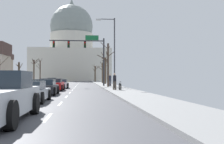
% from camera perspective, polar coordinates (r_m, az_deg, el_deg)
% --- Properties ---
extents(ground, '(20.00, 180.00, 0.20)m').
position_cam_1_polar(ground, '(29.22, -15.04, -3.70)').
color(ground, '#4C4C52').
extents(signal_gantry, '(7.91, 0.41, 7.32)m').
position_cam_1_polar(signal_gantry, '(41.07, -5.51, 4.60)').
color(signal_gantry, '#28282D').
rests_on(signal_gantry, ground).
extents(street_lamp_right, '(2.18, 0.24, 8.01)m').
position_cam_1_polar(street_lamp_right, '(32.27, 0.02, 5.13)').
color(street_lamp_right, '#333338').
rests_on(street_lamp_right, ground).
extents(capitol_building, '(28.53, 22.77, 31.23)m').
position_cam_1_polar(capitol_building, '(108.34, -8.18, 4.37)').
color(capitol_building, beige).
rests_on(capitol_building, ground).
extents(sedan_near_00, '(1.98, 4.52, 1.13)m').
position_cam_1_polar(sedan_near_00, '(36.02, -10.36, -2.37)').
color(sedan_near_00, silver).
rests_on(sedan_near_00, ground).
extents(sedan_near_01, '(2.06, 4.37, 1.24)m').
position_cam_1_polar(sedan_near_01, '(29.81, -11.67, -2.57)').
color(sedan_near_01, '#B71414').
rests_on(sedan_near_01, ground).
extents(sedan_near_02, '(2.02, 4.33, 1.23)m').
position_cam_1_polar(sedan_near_02, '(22.93, -13.45, -3.05)').
color(sedan_near_02, black).
rests_on(sedan_near_02, ground).
extents(sedan_near_03, '(1.97, 4.55, 1.18)m').
position_cam_1_polar(sedan_near_03, '(16.43, -16.28, -3.94)').
color(sedan_near_03, '#9EA3A8').
rests_on(sedan_near_03, ground).
extents(sedan_oncoming_00, '(2.12, 4.33, 1.17)m').
position_cam_1_polar(sedan_oncoming_00, '(48.27, -13.24, -2.00)').
color(sedan_oncoming_00, '#B71414').
rests_on(sedan_oncoming_00, ground).
extents(sedan_oncoming_01, '(2.10, 4.46, 1.25)m').
position_cam_1_polar(sedan_oncoming_01, '(60.08, -12.05, -1.80)').
color(sedan_oncoming_01, black).
rests_on(sedan_oncoming_01, ground).
extents(bare_tree_00, '(2.24, 2.10, 4.98)m').
position_cam_1_polar(bare_tree_00, '(79.23, -3.42, -0.26)').
color(bare_tree_00, '#4C3D2D').
rests_on(bare_tree_00, ground).
extents(bare_tree_02, '(2.40, 2.48, 4.91)m').
position_cam_1_polar(bare_tree_02, '(59.55, -1.94, 0.05)').
color(bare_tree_02, '#4C3D2D').
rests_on(bare_tree_02, ground).
extents(bare_tree_03, '(1.64, 1.15, 6.76)m').
position_cam_1_polar(bare_tree_03, '(84.11, -14.33, 0.33)').
color(bare_tree_03, '#423328').
rests_on(bare_tree_03, ground).
extents(bare_tree_04, '(2.29, 1.53, 5.83)m').
position_cam_1_polar(bare_tree_04, '(36.75, -0.87, 1.73)').
color(bare_tree_04, '#423328').
rests_on(bare_tree_04, ground).
extents(bare_tree_05, '(2.51, 1.70, 6.22)m').
position_cam_1_polar(bare_tree_05, '(78.42, -15.47, 0.48)').
color(bare_tree_05, '#423328').
rests_on(bare_tree_05, ground).
extents(bare_tree_06, '(1.57, 1.92, 5.86)m').
position_cam_1_polar(bare_tree_06, '(52.85, -1.36, 0.48)').
color(bare_tree_06, '#4C3D2D').
rests_on(bare_tree_06, ground).
extents(bare_tree_07, '(1.59, 2.39, 4.26)m').
position_cam_1_polar(bare_tree_07, '(58.32, -18.28, -0.03)').
color(bare_tree_07, '#4C3D2D').
rests_on(bare_tree_07, ground).
extents(pedestrian_00, '(0.35, 0.34, 1.69)m').
position_cam_1_polar(pedestrian_00, '(38.94, -0.41, -1.51)').
color(pedestrian_00, '#33333D').
rests_on(pedestrian_00, ground).
extents(pedestrian_01, '(0.35, 0.34, 1.64)m').
position_cam_1_polar(pedestrian_01, '(28.15, 0.53, -1.74)').
color(pedestrian_01, '#4C4238').
rests_on(pedestrian_01, ground).
extents(bicycle_parked, '(0.12, 1.77, 0.85)m').
position_cam_1_polar(bicycle_parked, '(27.25, 1.63, -2.95)').
color(bicycle_parked, black).
rests_on(bicycle_parked, ground).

